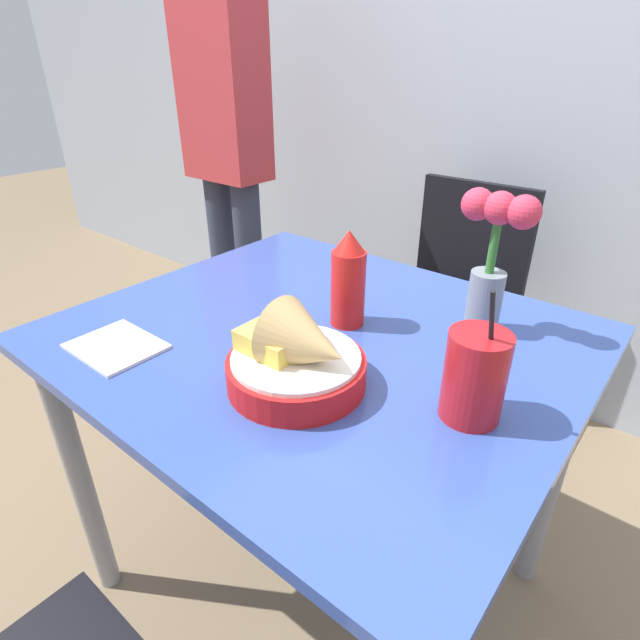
# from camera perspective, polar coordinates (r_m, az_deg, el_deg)

# --- Properties ---
(ground_plane) EXTENTS (12.00, 12.00, 0.00)m
(ground_plane) POSITION_cam_1_polar(r_m,az_deg,el_deg) (1.51, -0.10, -27.15)
(ground_plane) COLOR #7A664C
(wall_window) EXTENTS (7.00, 0.06, 2.60)m
(wall_window) POSITION_cam_1_polar(r_m,az_deg,el_deg) (1.94, 25.92, 27.37)
(wall_window) COLOR #9EA8B7
(wall_window) RESTS_ON ground_plane
(dining_table) EXTENTS (0.97, 0.84, 0.76)m
(dining_table) POSITION_cam_1_polar(r_m,az_deg,el_deg) (1.05, -0.13, -6.76)
(dining_table) COLOR #334C9E
(dining_table) RESTS_ON ground_plane
(chair_far_window) EXTENTS (0.40, 0.40, 0.87)m
(chair_far_window) POSITION_cam_1_polar(r_m,az_deg,el_deg) (1.81, 15.31, 3.48)
(chair_far_window) COLOR black
(chair_far_window) RESTS_ON ground_plane
(food_basket) EXTENTS (0.23, 0.23, 0.15)m
(food_basket) POSITION_cam_1_polar(r_m,az_deg,el_deg) (0.80, -2.37, -4.47)
(food_basket) COLOR red
(food_basket) RESTS_ON dining_table
(ketchup_bottle) EXTENTS (0.07, 0.07, 0.20)m
(ketchup_bottle) POSITION_cam_1_polar(r_m,az_deg,el_deg) (0.98, 3.24, 4.57)
(ketchup_bottle) COLOR red
(ketchup_bottle) RESTS_ON dining_table
(drink_cup) EXTENTS (0.09, 0.09, 0.22)m
(drink_cup) POSITION_cam_1_polar(r_m,az_deg,el_deg) (0.77, 17.22, -6.45)
(drink_cup) COLOR red
(drink_cup) RESTS_ON dining_table
(flower_vase) EXTENTS (0.14, 0.07, 0.28)m
(flower_vase) POSITION_cam_1_polar(r_m,az_deg,el_deg) (0.98, 19.12, 7.27)
(flower_vase) COLOR gray
(flower_vase) RESTS_ON dining_table
(napkin) EXTENTS (0.16, 0.13, 0.01)m
(napkin) POSITION_cam_1_polar(r_m,az_deg,el_deg) (1.01, -22.27, -2.79)
(napkin) COLOR white
(napkin) RESTS_ON dining_table
(person_standing) EXTENTS (0.32, 0.19, 1.69)m
(person_standing) POSITION_cam_1_polar(r_m,az_deg,el_deg) (2.01, -10.69, 20.12)
(person_standing) COLOR #2D3347
(person_standing) RESTS_ON ground_plane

